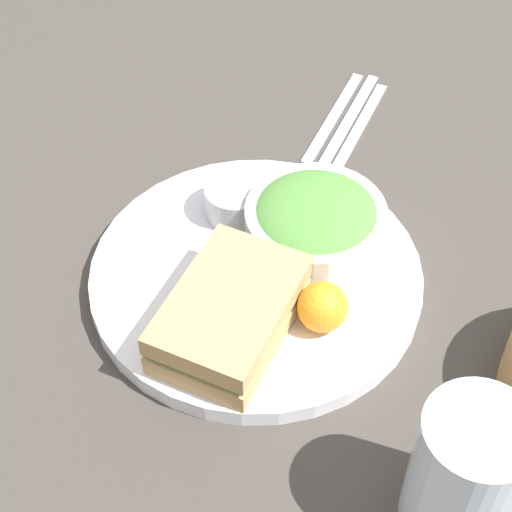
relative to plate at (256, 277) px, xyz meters
The scene contains 10 objects.
ground_plane 0.01m from the plate, ahead, with size 4.00×4.00×0.00m, color #3D3833.
plate is the anchor object (origin of this frame).
sandwich 0.08m from the plate, ahead, with size 0.15×0.10×0.05m.
salad_bowl 0.08m from the plate, 151.03° to the left, with size 0.13×0.13×0.05m.
dressing_cup 0.08m from the plate, 138.78° to the right, with size 0.06×0.06×0.03m, color #B7B7BC.
orange_wedge 0.09m from the plate, 69.76° to the left, with size 0.05×0.05×0.05m, color orange.
drink_glass 0.28m from the plate, 59.58° to the left, with size 0.08×0.08×0.13m, color silver.
fork 0.26m from the plate, behind, with size 0.17×0.01×0.01m, color #B2B2B7.
knife 0.26m from the plate, behind, with size 0.18×0.01×0.01m, color #B2B2B7.
spoon 0.26m from the plate, behind, with size 0.16×0.01×0.01m, color #B2B2B7.
Camera 1 is at (0.47, 0.24, 0.62)m, focal length 60.00 mm.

